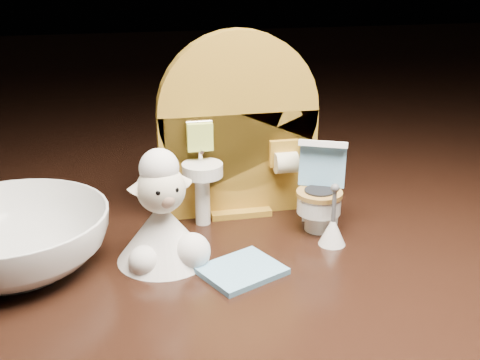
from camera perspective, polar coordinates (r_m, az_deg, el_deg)
The scene contains 6 objects.
backdrop_panel at distance 0.49m, azimuth -0.24°, elevation 4.16°, with size 0.13×0.05×0.15m.
toy_toilet at distance 0.48m, azimuth 7.63°, elevation -1.50°, with size 0.04×0.05×0.07m.
bath_mat at distance 0.42m, azimuth 0.14°, elevation -8.57°, with size 0.05×0.04×0.00m, color #69A1C6.
toilet_brush at distance 0.45m, azimuth 8.77°, elevation -4.58°, with size 0.02×0.02×0.05m.
plush_lamb at distance 0.42m, azimuth -7.30°, elevation -4.03°, with size 0.07×0.07×0.08m.
ceramic_bowl at distance 0.44m, azimuth -20.71°, elevation -5.42°, with size 0.13×0.13×0.04m, color white.
Camera 1 is at (-0.10, -0.39, 0.21)m, focal length 45.00 mm.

